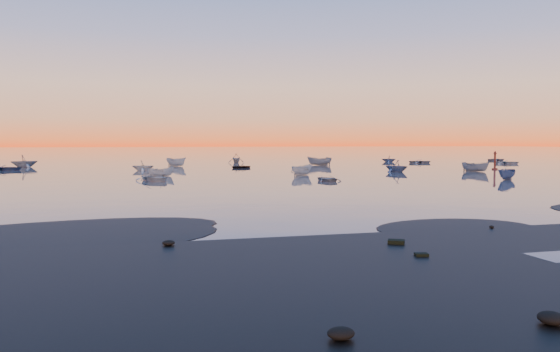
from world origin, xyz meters
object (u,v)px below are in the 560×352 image
object	(u,v)px
boat_near_left	(155,181)
channel_marker	(495,162)
boat_near_center	(302,175)
boat_near_right	(396,172)

from	to	relation	value
boat_near_left	channel_marker	size ratio (longest dim) A/B	1.54
boat_near_center	channel_marker	bearing A→B (deg)	-116.33
boat_near_left	boat_near_center	bearing A→B (deg)	-6.95
boat_near_center	boat_near_left	bearing A→B (deg)	69.01
boat_near_right	channel_marker	xyz separation A→B (m)	(17.43, 2.08, 1.17)
boat_near_center	channel_marker	size ratio (longest dim) A/B	1.30
boat_near_right	channel_marker	world-z (taller)	channel_marker
boat_near_left	boat_near_right	xyz separation A→B (m)	(33.27, 9.33, 0.00)
boat_near_left	channel_marker	distance (m)	51.98
boat_near_left	boat_near_right	size ratio (longest dim) A/B	1.24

